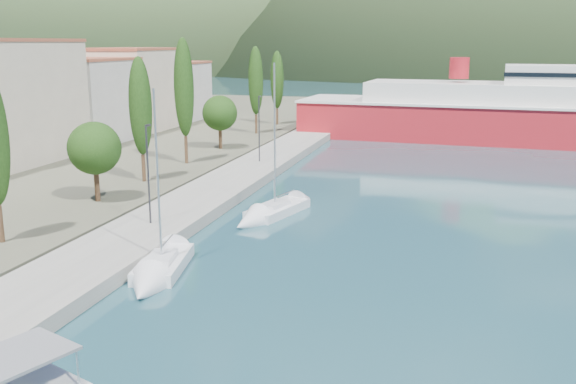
% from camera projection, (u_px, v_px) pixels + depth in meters
% --- Properties ---
extents(ground, '(1400.00, 1400.00, 0.00)m').
position_uv_depth(ground, '(420.00, 99.00, 136.06)').
color(ground, '#224A55').
extents(quay, '(5.00, 88.00, 0.80)m').
position_uv_depth(quay, '(218.00, 190.00, 50.04)').
color(quay, gray).
rests_on(quay, ground).
extents(town_buildings, '(9.20, 69.20, 11.30)m').
position_uv_depth(town_buildings, '(44.00, 104.00, 65.04)').
color(town_buildings, beige).
rests_on(town_buildings, land_strip).
extents(tree_row, '(3.69, 64.74, 11.41)m').
position_uv_depth(tree_row, '(174.00, 110.00, 56.22)').
color(tree_row, '#47301E').
rests_on(tree_row, land_strip).
extents(lamp_posts, '(0.15, 44.44, 6.06)m').
position_uv_depth(lamp_posts, '(148.00, 171.00, 38.64)').
color(lamp_posts, '#2D2D33').
rests_on(lamp_posts, quay).
extents(sailboat_near, '(3.48, 7.44, 10.30)m').
position_uv_depth(sailboat_near, '(154.00, 276.00, 31.88)').
color(sailboat_near, silver).
rests_on(sailboat_near, ground).
extents(sailboat_mid, '(4.05, 8.00, 11.14)m').
position_uv_depth(sailboat_mid, '(263.00, 216.00, 43.02)').
color(sailboat_mid, silver).
rests_on(sailboat_mid, ground).
extents(ferry, '(53.08, 13.92, 10.44)m').
position_uv_depth(ferry, '(521.00, 115.00, 76.27)').
color(ferry, '#B11B24').
rests_on(ferry, ground).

